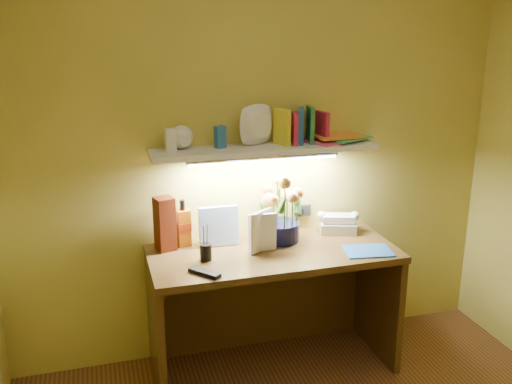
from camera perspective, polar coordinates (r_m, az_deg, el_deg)
The scene contains 13 objects.
desk at distance 3.40m, azimuth 1.72°, elevation -11.73°, with size 1.40×0.60×0.75m, color #3D2610.
flower_bouquet at distance 3.32m, azimuth 2.49°, elevation -1.69°, with size 0.25×0.25×0.39m, color #090B35, non-canonical shape.
telephone at distance 3.53m, azimuth 8.19°, elevation -2.94°, with size 0.21×0.16×0.13m, color beige, non-canonical shape.
desk_clock at distance 3.61m, azimuth 8.81°, elevation -3.01°, with size 0.07×0.04×0.07m, color #AFB0B4.
whisky_bottle at distance 3.29m, azimuth -7.31°, elevation -3.08°, with size 0.07×0.07×0.27m, color #C05907, non-canonical shape.
whisky_box at distance 3.24m, azimuth -9.11°, elevation -3.16°, with size 0.10×0.10×0.31m, color #521807.
pen_cup at distance 3.10m, azimuth -5.06°, elevation -5.44°, with size 0.06×0.06×0.16m, color black.
art_card at distance 3.29m, azimuth -3.75°, elevation -3.42°, with size 0.23×0.05×0.23m, color white, non-canonical shape.
tv_remote at distance 2.96m, azimuth -5.17°, elevation -8.02°, with size 0.05×0.18×0.02m, color black.
blue_folder at distance 3.28m, azimuth 11.10°, elevation -5.80°, with size 0.26×0.19×0.01m, color #245FAA.
desk_book_a at distance 3.13m, azimuth -0.51°, elevation -4.35°, with size 0.18×0.02×0.24m, color white.
desk_book_b at distance 3.18m, azimuth -0.77°, elevation -4.17°, with size 0.16×0.02×0.22m, color white.
wall_shelf at distance 3.23m, azimuth 0.91°, elevation 5.02°, with size 1.32×0.37×0.24m.
Camera 1 is at (-0.93, -1.64, 1.99)m, focal length 40.00 mm.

